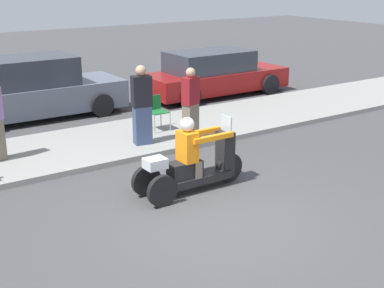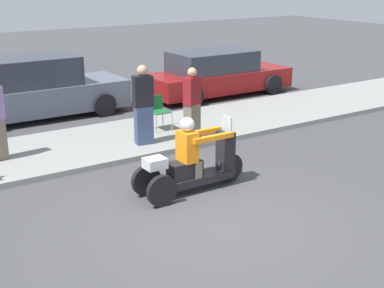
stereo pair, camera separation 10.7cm
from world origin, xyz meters
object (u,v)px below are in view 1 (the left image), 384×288
at_px(motorcycle_trike, 192,165).
at_px(parked_car_lot_far, 31,90).
at_px(spectator_near_curb, 142,107).
at_px(parked_car_lot_center, 213,74).
at_px(folding_chair_curbside, 156,109).
at_px(spectator_by_tree, 191,104).

relative_size(motorcycle_trike, parked_car_lot_far, 0.46).
height_order(spectator_near_curb, parked_car_lot_center, spectator_near_curb).
relative_size(folding_chair_curbside, parked_car_lot_center, 0.17).
height_order(motorcycle_trike, folding_chair_curbside, motorcycle_trike).
xyz_separation_m(motorcycle_trike, spectator_near_curb, (0.44, 2.64, 0.47)).
bearing_deg(folding_chair_curbside, spectator_near_curb, -134.10).
relative_size(motorcycle_trike, spectator_by_tree, 1.33).
distance_m(motorcycle_trike, spectator_near_curb, 2.72).
distance_m(spectator_by_tree, spectator_near_curb, 1.17).
xyz_separation_m(spectator_by_tree, parked_car_lot_center, (3.38, 3.76, -0.23)).
height_order(spectator_by_tree, folding_chair_curbside, spectator_by_tree).
distance_m(parked_car_lot_far, parked_car_lot_center, 5.76).
height_order(spectator_by_tree, parked_car_lot_center, spectator_by_tree).
xyz_separation_m(motorcycle_trike, folding_chair_curbside, (1.28, 3.50, 0.11)).
relative_size(spectator_by_tree, parked_car_lot_far, 0.34).
height_order(spectator_by_tree, parked_car_lot_far, spectator_by_tree).
relative_size(motorcycle_trike, parked_car_lot_center, 0.46).
height_order(parked_car_lot_far, parked_car_lot_center, parked_car_lot_far).
relative_size(spectator_by_tree, parked_car_lot_center, 0.35).
relative_size(spectator_by_tree, spectator_near_curb, 0.93).
relative_size(folding_chair_curbside, parked_car_lot_far, 0.17).
bearing_deg(parked_car_lot_center, spectator_near_curb, -141.93).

